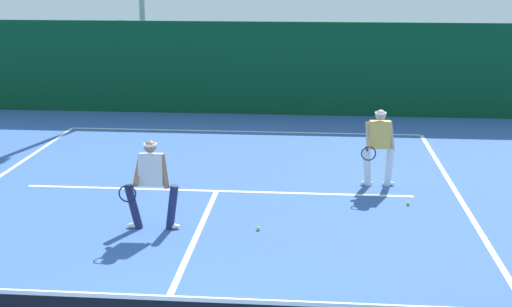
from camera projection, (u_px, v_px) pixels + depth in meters
name	position (u px, v px, depth m)	size (l,w,h in m)	color
court_line_baseline_far	(243.00, 131.00, 18.67)	(9.56, 0.10, 0.01)	white
court_line_service	(217.00, 191.00, 13.75)	(7.79, 0.10, 0.01)	white
court_line_centre	(187.00, 258.00, 10.61)	(0.10, 6.40, 0.01)	white
player_near	(151.00, 181.00, 11.57)	(0.95, 0.88, 1.56)	#1E234C
player_far	(379.00, 145.00, 13.87)	(0.75, 0.85, 1.59)	silver
tennis_ball	(408.00, 203.00, 12.93)	(0.07, 0.07, 0.07)	#D1E033
tennis_ball_extra	(258.00, 228.00, 11.71)	(0.07, 0.07, 0.07)	#D1E033
back_fence_windscreen	(251.00, 68.00, 20.53)	(20.15, 0.12, 2.78)	#0A4122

